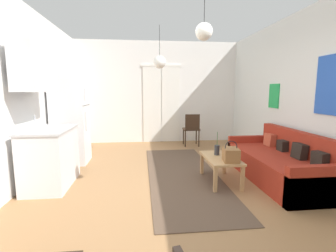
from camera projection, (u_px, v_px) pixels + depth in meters
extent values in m
cube|color=#996D44|center=(175.00, 196.00, 3.52)|extent=(5.11, 7.85, 0.10)
cube|color=white|center=(158.00, 92.00, 6.93)|extent=(4.71, 0.10, 2.83)
cube|color=white|center=(152.00, 105.00, 6.90)|extent=(0.51, 0.02, 2.13)
cube|color=white|center=(171.00, 105.00, 6.96)|extent=(0.51, 0.02, 2.13)
cube|color=white|center=(161.00, 66.00, 6.77)|extent=(1.12, 0.03, 0.06)
cube|color=silver|center=(332.00, 94.00, 3.56)|extent=(0.10, 7.45, 2.83)
cube|color=green|center=(274.00, 96.00, 4.99)|extent=(0.02, 0.35, 0.49)
cube|color=blue|center=(18.00, 71.00, 3.52)|extent=(0.02, 0.32, 0.40)
cube|color=brown|center=(183.00, 174.00, 4.29)|extent=(1.19, 3.54, 0.01)
cube|color=maroon|center=(276.00, 167.00, 4.03)|extent=(0.90, 2.10, 0.42)
cube|color=maroon|center=(298.00, 155.00, 4.04)|extent=(0.15, 2.10, 0.80)
cube|color=maroon|center=(320.00, 187.00, 3.04)|extent=(0.90, 0.11, 0.55)
cube|color=maroon|center=(250.00, 149.00, 5.00)|extent=(0.90, 0.11, 0.55)
cube|color=black|center=(320.00, 160.00, 3.35)|extent=(0.14, 0.22, 0.21)
cube|color=black|center=(299.00, 151.00, 3.76)|extent=(0.14, 0.24, 0.25)
cube|color=black|center=(282.00, 146.00, 4.25)|extent=(0.13, 0.19, 0.19)
cube|color=#B74C33|center=(270.00, 140.00, 4.64)|extent=(0.15, 0.24, 0.24)
cube|color=tan|center=(221.00, 158.00, 3.89)|extent=(0.49, 0.86, 0.04)
cube|color=tan|center=(215.00, 180.00, 3.51)|extent=(0.05, 0.05, 0.38)
cube|color=tan|center=(242.00, 179.00, 3.55)|extent=(0.05, 0.05, 0.38)
cube|color=tan|center=(202.00, 164.00, 4.28)|extent=(0.05, 0.05, 0.38)
cube|color=tan|center=(224.00, 163.00, 4.32)|extent=(0.05, 0.05, 0.38)
cylinder|color=#2D2D33|center=(217.00, 150.00, 4.01)|extent=(0.08, 0.08, 0.16)
cylinder|color=#477F42|center=(217.00, 139.00, 3.98)|extent=(0.01, 0.01, 0.22)
cube|color=brown|center=(231.00, 155.00, 3.64)|extent=(0.26, 0.32, 0.20)
torus|color=black|center=(231.00, 147.00, 3.62)|extent=(0.19, 0.01, 0.19)
cube|color=white|center=(71.00, 121.00, 4.90)|extent=(0.63, 0.63, 1.73)
cube|color=#4C4C51|center=(86.00, 105.00, 4.89)|extent=(0.01, 0.60, 0.01)
cylinder|color=#B7BABF|center=(85.00, 95.00, 4.69)|extent=(0.02, 0.02, 0.24)
cylinder|color=#B7BABF|center=(86.00, 122.00, 4.76)|extent=(0.02, 0.02, 0.38)
cube|color=silver|center=(51.00, 158.00, 3.75)|extent=(0.59, 1.01, 0.87)
cube|color=#B7BABF|center=(49.00, 130.00, 3.68)|extent=(0.62, 1.04, 0.03)
cube|color=#999BA0|center=(52.00, 131.00, 3.79)|extent=(0.36, 0.40, 0.10)
cylinder|color=#B7BABF|center=(35.00, 121.00, 3.74)|extent=(0.02, 0.02, 0.20)
cube|color=silver|center=(35.00, 68.00, 3.54)|extent=(0.32, 0.91, 0.70)
cylinder|color=#382619|center=(196.00, 136.00, 6.74)|extent=(0.03, 0.03, 0.43)
cylinder|color=#382619|center=(183.00, 136.00, 6.71)|extent=(0.03, 0.03, 0.43)
cylinder|color=#382619|center=(199.00, 139.00, 6.40)|extent=(0.03, 0.03, 0.43)
cylinder|color=#382619|center=(185.00, 139.00, 6.37)|extent=(0.03, 0.03, 0.43)
cube|color=#382619|center=(191.00, 129.00, 6.52)|extent=(0.43, 0.41, 0.04)
cube|color=#382619|center=(192.00, 122.00, 6.31)|extent=(0.38, 0.04, 0.40)
sphere|color=white|center=(204.00, 32.00, 2.93)|extent=(0.21, 0.21, 0.21)
cylinder|color=black|center=(160.00, 40.00, 5.12)|extent=(0.01, 0.01, 0.62)
sphere|color=white|center=(160.00, 62.00, 5.19)|extent=(0.27, 0.27, 0.27)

